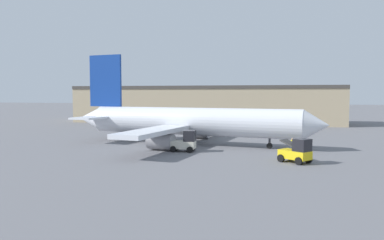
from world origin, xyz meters
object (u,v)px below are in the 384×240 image
(ground_crew_worker, at_px, (292,145))
(belt_loader_truck, at_px, (297,151))
(airplane, at_px, (185,121))
(baggage_tug, at_px, (185,142))

(ground_crew_worker, distance_m, belt_loader_truck, 6.57)
(airplane, distance_m, baggage_tug, 6.80)
(ground_crew_worker, xyz_separation_m, belt_loader_truck, (0.20, -6.57, 0.23))
(ground_crew_worker, xyz_separation_m, baggage_tug, (-12.07, -2.08, 0.22))
(ground_crew_worker, height_order, belt_loader_truck, belt_loader_truck)
(airplane, bearing_deg, belt_loader_truck, -28.83)
(belt_loader_truck, bearing_deg, baggage_tug, -162.22)
(airplane, bearing_deg, ground_crew_worker, -8.12)
(belt_loader_truck, bearing_deg, ground_crew_worker, 129.57)
(ground_crew_worker, height_order, baggage_tug, baggage_tug)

